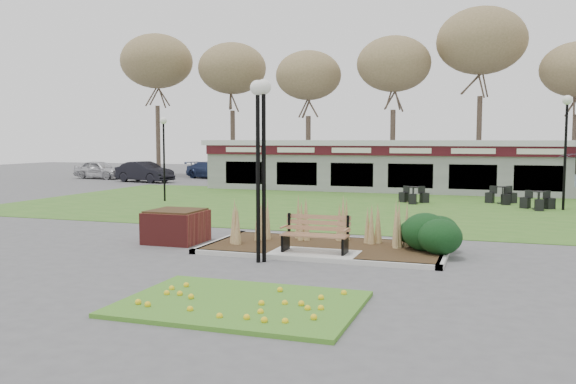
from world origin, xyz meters
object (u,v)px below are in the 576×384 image
(bistro_set_d, at_px, (538,203))
(patio_umbrella, at_px, (576,170))
(bistro_set_c, at_px, (502,198))
(car_blue, at_px, (211,170))
(lamp_post_near_left, at_px, (264,130))
(lamp_post_near_right, at_px, (258,130))
(lamp_post_mid_right, at_px, (566,127))
(car_silver, at_px, (100,170))
(park_bench, at_px, (316,234))
(car_black, at_px, (145,172))
(bistro_set_a, at_px, (414,198))
(lamp_post_far_left, at_px, (164,140))
(brick_planter, at_px, (176,226))
(food_pavilion, at_px, (414,166))

(bistro_set_d, height_order, patio_umbrella, patio_umbrella)
(bistro_set_c, height_order, car_blue, car_blue)
(lamp_post_near_left, height_order, lamp_post_near_right, lamp_post_near_left)
(lamp_post_mid_right, bearing_deg, bistro_set_c, 142.18)
(car_silver, distance_m, car_blue, 8.33)
(lamp_post_near_right, xyz_separation_m, lamp_post_mid_right, (8.13, 14.09, 0.30))
(bistro_set_d, bearing_deg, lamp_post_near_right, -117.04)
(park_bench, relative_size, car_black, 0.39)
(lamp_post_near_left, distance_m, car_silver, 33.77)
(lamp_post_near_right, height_order, bistro_set_c, lamp_post_near_right)
(lamp_post_mid_right, height_order, bistro_set_a, lamp_post_mid_right)
(lamp_post_near_right, relative_size, car_silver, 1.08)
(bistro_set_a, relative_size, bistro_set_d, 0.99)
(lamp_post_near_left, distance_m, car_blue, 31.63)
(lamp_post_near_left, bearing_deg, car_silver, 132.32)
(park_bench, xyz_separation_m, car_black, (-18.54, 21.80, 0.12))
(lamp_post_near_right, xyz_separation_m, lamp_post_far_left, (-9.53, 12.02, -0.26))
(brick_planter, distance_m, food_pavilion, 19.49)
(car_blue, bearing_deg, lamp_post_near_right, -132.89)
(lamp_post_mid_right, bearing_deg, lamp_post_near_right, -119.98)
(food_pavilion, bearing_deg, brick_planter, -103.06)
(lamp_post_near_right, relative_size, car_black, 1.01)
(food_pavilion, xyz_separation_m, bistro_set_a, (0.75, -5.98, -1.20))
(lamp_post_mid_right, bearing_deg, food_pavilion, 135.98)
(car_silver, height_order, car_black, car_black)
(lamp_post_near_right, bearing_deg, bistro_set_c, 70.17)
(brick_planter, height_order, lamp_post_mid_right, lamp_post_mid_right)
(patio_umbrella, bearing_deg, bistro_set_d, -111.83)
(lamp_post_mid_right, xyz_separation_m, bistro_set_c, (-2.38, 1.85, -3.20))
(lamp_post_mid_right, distance_m, car_black, 27.19)
(park_bench, height_order, brick_planter, park_bench)
(food_pavilion, distance_m, lamp_post_near_right, 20.97)
(car_silver, bearing_deg, lamp_post_far_left, -128.97)
(bistro_set_a, xyz_separation_m, bistro_set_d, (5.28, -0.90, 0.00))
(food_pavilion, xyz_separation_m, bistro_set_c, (4.64, -4.93, -1.20))
(park_bench, height_order, lamp_post_near_left, lamp_post_near_left)
(car_black, distance_m, car_blue, 5.63)
(brick_planter, bearing_deg, food_pavilion, 76.94)
(brick_planter, height_order, car_black, car_black)
(lamp_post_far_left, xyz_separation_m, bistro_set_d, (16.67, 1.97, -2.64))
(lamp_post_near_left, height_order, lamp_post_far_left, lamp_post_near_left)
(bistro_set_c, relative_size, car_black, 0.33)
(lamp_post_mid_right, relative_size, bistro_set_d, 3.32)
(brick_planter, height_order, lamp_post_far_left, lamp_post_far_left)
(food_pavilion, bearing_deg, lamp_post_near_left, -92.76)
(lamp_post_near_left, xyz_separation_m, bistro_set_c, (5.64, 15.83, -2.92))
(lamp_post_mid_right, relative_size, bistro_set_a, 3.37)
(car_black, bearing_deg, lamp_post_near_left, -129.56)
(lamp_post_near_left, bearing_deg, brick_planter, 152.10)
(bistro_set_d, bearing_deg, brick_planter, -130.80)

